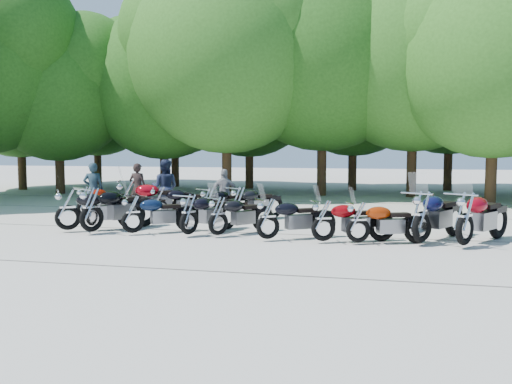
% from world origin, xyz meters
% --- Properties ---
extents(ground, '(90.00, 90.00, 0.00)m').
position_xyz_m(ground, '(0.00, 0.00, 0.00)').
color(ground, '#A6A196').
rests_on(ground, ground).
extents(tree_0, '(7.50, 7.50, 9.21)m').
position_xyz_m(tree_0, '(-15.42, 12.98, 5.45)').
color(tree_0, '#3A2614').
rests_on(tree_0, ground).
extents(tree_1, '(6.97, 6.97, 8.55)m').
position_xyz_m(tree_1, '(-12.04, 11.24, 5.06)').
color(tree_1, '#3A2614').
rests_on(tree_1, ground).
extents(tree_2, '(7.31, 7.31, 8.97)m').
position_xyz_m(tree_2, '(-7.25, 12.84, 5.31)').
color(tree_2, '#3A2614').
rests_on(tree_2, ground).
extents(tree_3, '(8.70, 8.70, 10.67)m').
position_xyz_m(tree_3, '(-3.57, 11.24, 6.32)').
color(tree_3, '#3A2614').
rests_on(tree_3, ground).
extents(tree_4, '(9.13, 9.13, 11.20)m').
position_xyz_m(tree_4, '(0.54, 13.09, 6.64)').
color(tree_4, '#3A2614').
rests_on(tree_4, ground).
extents(tree_5, '(9.04, 9.04, 11.10)m').
position_xyz_m(tree_5, '(4.61, 13.20, 6.57)').
color(tree_5, '#3A2614').
rests_on(tree_5, ground).
extents(tree_6, '(8.00, 8.00, 9.82)m').
position_xyz_m(tree_6, '(7.55, 10.82, 5.81)').
color(tree_6, '#3A2614').
rests_on(tree_6, ground).
extents(tree_9, '(7.59, 7.59, 9.32)m').
position_xyz_m(tree_9, '(-13.53, 17.59, 5.52)').
color(tree_9, '#3A2614').
rests_on(tree_9, ground).
extents(tree_10, '(7.78, 7.78, 9.55)m').
position_xyz_m(tree_10, '(-8.29, 16.97, 5.66)').
color(tree_10, '#3A2614').
rests_on(tree_10, ground).
extents(tree_11, '(7.56, 7.56, 9.28)m').
position_xyz_m(tree_11, '(-3.76, 16.43, 5.49)').
color(tree_11, '#3A2614').
rests_on(tree_11, ground).
extents(tree_12, '(7.88, 7.88, 9.67)m').
position_xyz_m(tree_12, '(1.80, 16.47, 5.72)').
color(tree_12, '#3A2614').
rests_on(tree_12, ground).
extents(tree_13, '(8.31, 8.31, 10.20)m').
position_xyz_m(tree_13, '(6.69, 17.47, 6.04)').
color(tree_13, '#3A2614').
rests_on(tree_13, ground).
extents(motorcycle_0, '(2.33, 1.90, 1.32)m').
position_xyz_m(motorcycle_0, '(-4.95, 0.52, 0.66)').
color(motorcycle_0, black).
rests_on(motorcycle_0, ground).
extents(motorcycle_1, '(1.76, 2.55, 1.40)m').
position_xyz_m(motorcycle_1, '(-4.16, 0.36, 0.70)').
color(motorcycle_1, black).
rests_on(motorcycle_1, ground).
extents(motorcycle_2, '(2.01, 1.78, 1.17)m').
position_xyz_m(motorcycle_2, '(-3.05, 0.48, 0.58)').
color(motorcycle_2, black).
rests_on(motorcycle_2, ground).
extents(motorcycle_3, '(1.48, 2.28, 1.24)m').
position_xyz_m(motorcycle_3, '(-1.54, 0.55, 0.62)').
color(motorcycle_3, black).
rests_on(motorcycle_3, ground).
extents(motorcycle_4, '(1.75, 2.04, 1.17)m').
position_xyz_m(motorcycle_4, '(-0.79, 0.64, 0.59)').
color(motorcycle_4, black).
rests_on(motorcycle_4, ground).
extents(motorcycle_5, '(2.09, 1.69, 1.18)m').
position_xyz_m(motorcycle_5, '(0.56, 0.35, 0.59)').
color(motorcycle_5, black).
rests_on(motorcycle_5, ground).
extents(motorcycle_6, '(2.15, 1.43, 1.17)m').
position_xyz_m(motorcycle_6, '(1.90, 0.35, 0.59)').
color(motorcycle_6, '#770409').
rests_on(motorcycle_6, ground).
extents(motorcycle_7, '(2.12, 1.29, 1.15)m').
position_xyz_m(motorcycle_7, '(2.71, 0.35, 0.57)').
color(motorcycle_7, maroon).
rests_on(motorcycle_7, ground).
extents(motorcycle_8, '(1.95, 2.59, 1.44)m').
position_xyz_m(motorcycle_8, '(4.14, 0.59, 0.72)').
color(motorcycle_8, black).
rests_on(motorcycle_8, ground).
extents(motorcycle_9, '(2.05, 2.57, 1.45)m').
position_xyz_m(motorcycle_9, '(5.07, 0.43, 0.72)').
color(motorcycle_9, maroon).
rests_on(motorcycle_9, ground).
extents(motorcycle_10, '(1.50, 2.12, 1.16)m').
position_xyz_m(motorcycle_10, '(-5.97, 3.13, 0.58)').
color(motorcycle_10, '#8D1205').
rests_on(motorcycle_10, ground).
extents(motorcycle_11, '(2.62, 1.59, 1.42)m').
position_xyz_m(motorcycle_11, '(-4.48, 3.12, 0.71)').
color(motorcycle_11, maroon).
rests_on(motorcycle_11, ground).
extents(motorcycle_12, '(2.19, 1.54, 1.20)m').
position_xyz_m(motorcycle_12, '(-3.51, 3.33, 0.60)').
color(motorcycle_12, black).
rests_on(motorcycle_12, ground).
extents(motorcycle_13, '(1.69, 2.09, 1.18)m').
position_xyz_m(motorcycle_13, '(-1.88, 3.21, 0.59)').
color(motorcycle_13, black).
rests_on(motorcycle_13, ground).
extents(motorcycle_14, '(1.73, 2.20, 1.23)m').
position_xyz_m(motorcycle_14, '(-0.95, 3.28, 0.62)').
color(motorcycle_14, black).
rests_on(motorcycle_14, ground).
extents(rider_0, '(0.76, 0.63, 1.77)m').
position_xyz_m(rider_0, '(-6.12, 3.92, 0.89)').
color(rider_0, '#1B2F3A').
rests_on(rider_0, ground).
extents(rider_1, '(0.97, 0.79, 1.87)m').
position_xyz_m(rider_1, '(-3.82, 4.52, 0.94)').
color(rider_1, '#1E263F').
rests_on(rider_1, ground).
extents(rider_2, '(1.00, 0.62, 1.59)m').
position_xyz_m(rider_2, '(-1.64, 4.21, 0.79)').
color(rider_2, gray).
rests_on(rider_2, ground).
extents(rider_3, '(0.64, 0.43, 1.72)m').
position_xyz_m(rider_3, '(-5.04, 5.03, 0.86)').
color(rider_3, black).
rests_on(rider_3, ground).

